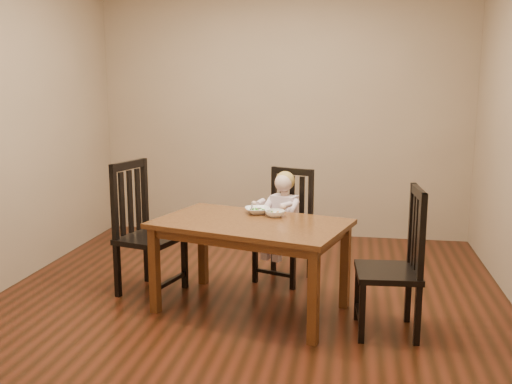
% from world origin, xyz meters
% --- Properties ---
extents(room, '(4.01, 4.01, 2.71)m').
position_xyz_m(room, '(0.00, 0.00, 1.35)').
color(room, '#481C0F').
rests_on(room, ground).
extents(dining_table, '(1.52, 1.15, 0.68)m').
position_xyz_m(dining_table, '(0.05, -0.22, 0.60)').
color(dining_table, '#43230F').
rests_on(dining_table, room).
extents(chair_child, '(0.52, 0.51, 0.95)m').
position_xyz_m(chair_child, '(0.22, 0.51, 0.45)').
color(chair_child, black).
rests_on(chair_child, room).
extents(chair_left, '(0.54, 0.55, 1.05)m').
position_xyz_m(chair_left, '(-0.85, 0.02, 0.51)').
color(chair_left, black).
rests_on(chair_left, room).
extents(chair_right, '(0.44, 0.46, 0.99)m').
position_xyz_m(chair_right, '(1.07, -0.44, 0.48)').
color(chair_right, black).
rests_on(chair_right, room).
extents(toddler, '(0.38, 0.43, 0.48)m').
position_xyz_m(toddler, '(0.21, 0.47, 0.58)').
color(toddler, white).
rests_on(toddler, chair_child).
extents(bowl_peas, '(0.25, 0.25, 0.05)m').
position_xyz_m(bowl_peas, '(0.06, 0.04, 0.70)').
color(bowl_peas, white).
rests_on(bowl_peas, dining_table).
extents(bowl_veg, '(0.17, 0.17, 0.05)m').
position_xyz_m(bowl_veg, '(0.21, -0.04, 0.70)').
color(bowl_veg, white).
rests_on(bowl_veg, dining_table).
extents(fork, '(0.03, 0.12, 0.05)m').
position_xyz_m(fork, '(0.02, 0.03, 0.72)').
color(fork, silver).
rests_on(fork, bowl_peas).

